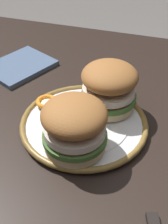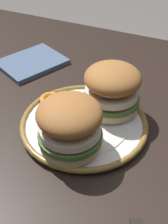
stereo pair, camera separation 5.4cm
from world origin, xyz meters
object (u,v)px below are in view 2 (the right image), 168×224
object	(u,v)px
dining_table	(66,169)
dinner_plate	(84,123)
sandwich_half_right	(70,124)
sandwich_half_left	(112,88)

from	to	relation	value
dining_table	dinner_plate	world-z (taller)	dinner_plate
sandwich_half_right	dining_table	bearing A→B (deg)	136.14
dinner_plate	sandwich_half_right	world-z (taller)	sandwich_half_right
dining_table	sandwich_half_left	xyz separation A→B (m)	(0.06, 0.11, 0.17)
dinner_plate	sandwich_half_right	size ratio (longest dim) A/B	2.00
sandwich_half_left	sandwich_half_right	world-z (taller)	same
dinner_plate	sandwich_half_left	distance (m)	0.09
dining_table	sandwich_half_right	xyz separation A→B (m)	(0.03, -0.03, 0.17)
sandwich_half_left	sandwich_half_right	distance (m)	0.14
sandwich_half_left	dinner_plate	bearing A→B (deg)	-118.37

